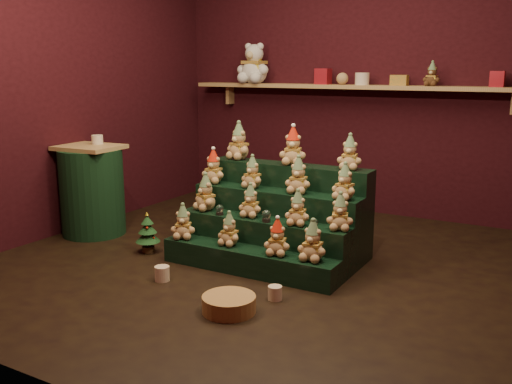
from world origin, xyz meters
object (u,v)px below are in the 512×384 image
Objects in this scene: snow_globe_a at (220,210)px; brown_bear at (432,74)px; snow_globe_b at (266,216)px; riser_tier_front at (248,261)px; mug_left at (162,273)px; snow_globe_c at (314,224)px; white_bear at (254,58)px; mini_christmas_tree at (148,233)px; side_table at (92,191)px; wicker_basket at (229,304)px; mug_right at (275,293)px.

snow_globe_a is 0.37× the size of brown_bear.
snow_globe_a is 0.42m from snow_globe_b.
riser_tier_front is 13.18× the size of mug_left.
mug_left is at bearing -130.10° from snow_globe_b.
snow_globe_c is 2.74m from white_bear.
mini_christmas_tree is at bearing 138.62° from mug_left.
side_table is at bearing 154.23° from mug_left.
snow_globe_c reaches higher than wicker_basket.
mug_right is (0.76, -0.51, -0.36)m from snow_globe_a.
wicker_basket is at bearing -53.61° from snow_globe_a.
wicker_basket is (0.70, -0.21, -0.00)m from mug_left.
snow_globe_b is at bearing 180.00° from snow_globe_c.
snow_globe_b is at bearing -55.73° from white_bear.
side_table is at bearing 179.46° from snow_globe_b.
snow_globe_c is 0.10× the size of side_table.
mug_right is (-0.04, -0.51, -0.35)m from snow_globe_c.
mug_left is (0.51, -0.45, -0.11)m from mini_christmas_tree.
mug_right is 0.42× the size of brown_bear.
snow_globe_c is 0.24× the size of wicker_basket.
white_bear reaches higher than mini_christmas_tree.
riser_tier_front is 17.49× the size of snow_globe_c.
riser_tier_front reaches higher than mug_left.
mini_christmas_tree is 1.42m from mug_right.
brown_bear is (1.73, 2.05, 1.26)m from mini_christmas_tree.
wicker_basket is 1.52× the size of brown_bear.
snow_globe_b is (0.42, 0.00, 0.00)m from snow_globe_a.
snow_globe_b is 0.39m from snow_globe_c.
snow_globe_a is 2.43m from brown_bear.
side_table is (-1.81, 0.02, -0.00)m from snow_globe_b.
side_table is at bearing 157.19° from wicker_basket.
snow_globe_c reaches higher than riser_tier_front.
snow_globe_a is at bearing 155.56° from riser_tier_front.
brown_bear reaches higher than snow_globe_c.
side_table reaches higher than mini_christmas_tree.
side_table is 0.84m from mini_christmas_tree.
mug_left is (-0.45, -0.45, -0.04)m from riser_tier_front.
snow_globe_c is 0.86× the size of mug_right.
brown_bear is at bearing 32.94° from side_table.
snow_globe_c is at bearing 34.05° from mug_left.
brown_bear is at bearing 69.37° from snow_globe_b.
mini_christmas_tree is 3.70× the size of mug_right.
mug_right is (0.86, 0.10, -0.01)m from mug_left.
riser_tier_front is 2.57m from brown_bear.
snow_globe_b is 0.98× the size of mug_right.
mug_right is 0.17× the size of white_bear.
side_table is 8.77× the size of mug_right.
brown_bear is (2.52, 1.88, 1.03)m from side_table.
snow_globe_a reaches higher than riser_tier_front.
riser_tier_front is 4.08× the size of mini_christmas_tree.
snow_globe_b is at bearing -4.28° from side_table.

